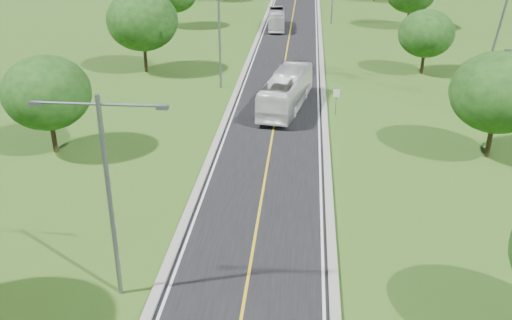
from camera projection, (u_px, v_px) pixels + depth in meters
The scene contains 13 objects.
ground at pixel (287, 52), 70.46m from camera, with size 260.00×260.00×0.00m, color #385B19.
road at pixel (288, 41), 75.88m from camera, with size 8.00×150.00×0.06m, color black.
curb_left at pixel (257, 40), 76.19m from camera, with size 0.50×150.00×0.22m, color gray.
curb_right at pixel (320, 41), 75.50m from camera, with size 0.50×150.00×0.22m, color gray.
speed_limit_sign at pixel (336, 98), 49.45m from camera, with size 0.55×0.09×2.40m.
streetlight_near_left at pixel (108, 183), 25.04m from camera, with size 5.90×0.25×10.00m.
streetlight_mid_left at pixel (219, 28), 54.90m from camera, with size 5.90×0.25×10.00m.
tree_lb at pixel (47, 93), 40.88m from camera, with size 6.30×6.30×7.33m.
tree_lc at pixel (142, 20), 60.32m from camera, with size 7.56×7.56×8.79m.
tree_rb at pixel (498, 92), 39.94m from camera, with size 6.72×6.72×7.82m.
tree_rc at pixel (426, 34), 60.18m from camera, with size 5.88×5.88×6.84m.
bus_outbound at pixel (286, 91), 50.94m from camera, with size 2.72×11.60×3.23m, color white.
bus_inbound at pixel (277, 19), 82.66m from camera, with size 2.21×9.46×2.63m, color silver.
Camera 1 is at (2.51, -9.64, 17.33)m, focal length 40.00 mm.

